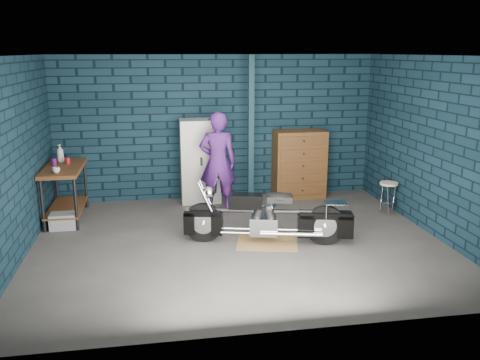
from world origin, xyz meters
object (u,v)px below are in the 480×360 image
object	(u,v)px
workbench	(66,193)
person	(218,162)
shop_stool	(388,198)
tool_chest	(299,164)
storage_bin	(63,221)
motorcycle	(268,213)
locker	(200,161)

from	to	relation	value
workbench	person	world-z (taller)	person
person	shop_stool	distance (m)	3.02
person	tool_chest	xyz separation A→B (m)	(1.66, 0.62, -0.23)
tool_chest	storage_bin	bearing A→B (deg)	-164.66
person	motorcycle	bearing A→B (deg)	112.73
motorcycle	shop_stool	world-z (taller)	motorcycle
storage_bin	shop_stool	distance (m)	5.44
locker	shop_stool	distance (m)	3.43
motorcycle	storage_bin	xyz separation A→B (m)	(-3.08, 1.16, -0.34)
workbench	motorcycle	world-z (taller)	motorcycle
person	locker	size ratio (longest dim) A/B	1.14
locker	shop_stool	bearing A→B (deg)	-22.67
motorcycle	locker	bearing A→B (deg)	122.00
storage_bin	tool_chest	size ratio (longest dim) A/B	0.31
locker	tool_chest	distance (m)	1.91
person	tool_chest	distance (m)	1.79
shop_stool	locker	bearing A→B (deg)	157.33
person	workbench	bearing A→B (deg)	6.36
motorcycle	shop_stool	bearing A→B (deg)	36.62
motorcycle	tool_chest	xyz separation A→B (m)	(1.14, 2.31, 0.18)
tool_chest	locker	bearing A→B (deg)	180.00
motorcycle	person	world-z (taller)	person
person	tool_chest	bearing A→B (deg)	-153.67
workbench	storage_bin	xyz separation A→B (m)	(0.02, -0.50, -0.33)
motorcycle	storage_bin	distance (m)	3.30
locker	shop_stool	xyz separation A→B (m)	(3.13, -1.31, -0.49)
storage_bin	tool_chest	xyz separation A→B (m)	(4.21, 1.16, 0.52)
person	shop_stool	xyz separation A→B (m)	(2.88, -0.68, -0.60)
motorcycle	tool_chest	bearing A→B (deg)	77.40
person	shop_stool	world-z (taller)	person
locker	tool_chest	world-z (taller)	locker
motorcycle	storage_bin	world-z (taller)	motorcycle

